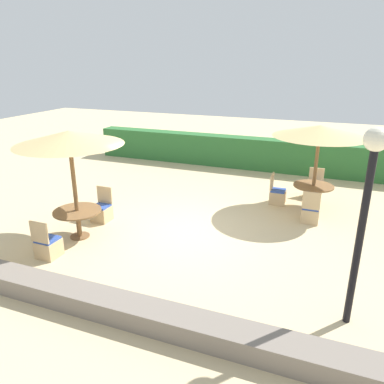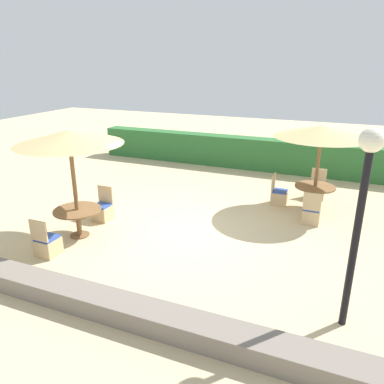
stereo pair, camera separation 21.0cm
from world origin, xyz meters
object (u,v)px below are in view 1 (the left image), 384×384
object	(u,v)px
lamp_post	(368,191)
parasol_back_right	(320,131)
round_table_front_left	(78,215)
patio_chair_back_right_west	(277,195)
parasol_front_left	(69,138)
patio_chair_front_left_south	(48,246)
round_table_back_right	(313,190)
patio_chair_back_right_north	(315,189)
patio_chair_back_right_south	(310,213)
patio_chair_front_left_north	(102,211)

from	to	relation	value
lamp_post	parasol_back_right	size ratio (longest dim) A/B	1.28
round_table_front_left	patio_chair_back_right_west	xyz separation A→B (m)	(4.24, 4.13, -0.32)
parasol_front_left	patio_chair_front_left_south	world-z (taller)	parasol_front_left
round_table_front_left	patio_chair_front_left_south	world-z (taller)	patio_chair_front_left_south
patio_chair_front_left_south	round_table_back_right	bearing A→B (deg)	44.49
patio_chair_back_right_north	patio_chair_back_right_south	bearing A→B (deg)	91.09
parasol_back_right	round_table_back_right	size ratio (longest dim) A/B	2.25
patio_chair_back_right_north	patio_chair_back_right_south	xyz separation A→B (m)	(0.04, -2.09, 0.00)
lamp_post	round_table_back_right	size ratio (longest dim) A/B	2.87
lamp_post	round_table_front_left	bearing A→B (deg)	170.84
lamp_post	patio_chair_back_right_north	world-z (taller)	lamp_post
patio_chair_back_right_west	patio_chair_front_left_north	bearing A→B (deg)	-54.52
round_table_front_left	round_table_back_right	world-z (taller)	round_table_back_right
lamp_post	patio_chair_back_right_west	world-z (taller)	lamp_post
patio_chair_back_right_south	patio_chair_front_left_north	bearing A→B (deg)	-159.87
parasol_front_left	patio_chair_back_right_north	bearing A→B (deg)	44.18
parasol_front_left	patio_chair_back_right_north	world-z (taller)	parasol_front_left
lamp_post	patio_chair_back_right_west	distance (m)	5.90
lamp_post	parasol_front_left	xyz separation A→B (m)	(-6.25, 1.01, 0.15)
lamp_post	parasol_front_left	distance (m)	6.33
lamp_post	parasol_front_left	size ratio (longest dim) A/B	1.24
round_table_front_left	round_table_back_right	size ratio (longest dim) A/B	1.01
parasol_back_right	patio_chair_back_right_north	world-z (taller)	parasol_back_right
parasol_front_left	lamp_post	bearing A→B (deg)	-9.16
patio_chair_front_left_north	round_table_back_right	world-z (taller)	patio_chair_front_left_north
patio_chair_back_right_south	patio_chair_back_right_west	bearing A→B (deg)	134.28
round_table_back_right	patio_chair_back_right_west	xyz separation A→B (m)	(-1.03, 0.03, -0.32)
parasol_front_left	patio_chair_back_right_south	world-z (taller)	parasol_front_left
patio_chair_front_left_north	patio_chair_front_left_south	bearing A→B (deg)	90.90
patio_chair_front_left_south	parasol_back_right	bearing A→B (deg)	44.49
parasol_front_left	patio_chair_back_right_south	distance (m)	6.51
patio_chair_back_right_west	patio_chair_back_right_south	bearing A→B (deg)	44.28
round_table_back_right	parasol_back_right	bearing A→B (deg)	90.00
patio_chair_back_right_north	patio_chair_front_left_south	bearing A→B (deg)	49.59
round_table_back_right	patio_chair_back_right_west	bearing A→B (deg)	178.59
parasol_front_left	patio_chair_back_right_west	world-z (taller)	parasol_front_left
parasol_front_left	round_table_back_right	xyz separation A→B (m)	(5.26, 4.10, -1.92)
parasol_front_left	round_table_front_left	xyz separation A→B (m)	(0.00, 0.00, -1.93)
round_table_front_left	lamp_post	bearing A→B (deg)	-9.16
patio_chair_front_left_north	patio_chair_back_right_north	bearing A→B (deg)	-142.70
round_table_front_left	parasol_back_right	xyz separation A→B (m)	(5.26, 4.10, 1.73)
lamp_post	patio_chair_front_left_north	bearing A→B (deg)	161.77
patio_chair_front_left_south	round_table_front_left	bearing A→B (deg)	89.11
patio_chair_front_left_south	round_table_back_right	world-z (taller)	patio_chair_front_left_south
patio_chair_front_left_north	patio_chair_back_right_south	bearing A→B (deg)	-159.87
round_table_back_right	patio_chair_back_right_west	distance (m)	1.08
patio_chair_back_right_north	lamp_post	bearing A→B (deg)	99.13
parasol_front_left	patio_chair_front_left_north	world-z (taller)	parasol_front_left
lamp_post	patio_chair_back_right_north	distance (m)	6.55
parasol_front_left	patio_chair_front_left_north	size ratio (longest dim) A/B	2.88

